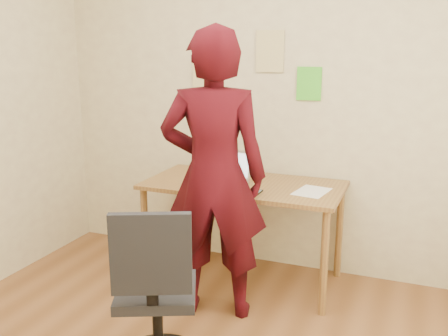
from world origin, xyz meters
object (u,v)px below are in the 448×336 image
at_px(office_chair, 156,302).
at_px(laptop, 227,175).
at_px(phone, 255,192).
at_px(person, 214,176).
at_px(desk, 244,195).

bearing_deg(office_chair, laptop, 68.96).
distance_m(phone, person, 0.38).
bearing_deg(desk, office_chair, -92.77).
xyz_separation_m(desk, laptop, (-0.12, -0.01, 0.14)).
relative_size(laptop, person, 0.19).
distance_m(desk, office_chair, 1.23).
bearing_deg(desk, laptop, -174.97).
distance_m(laptop, phone, 0.34).
relative_size(laptop, office_chair, 0.37).
xyz_separation_m(office_chair, person, (0.04, 0.70, 0.51)).
distance_m(desk, person, 0.57).
bearing_deg(office_chair, person, 62.87).
height_order(laptop, office_chair, laptop).
height_order(desk, laptop, laptop).
bearing_deg(phone, office_chair, -100.21).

